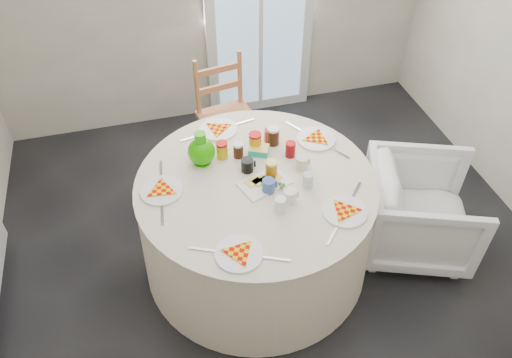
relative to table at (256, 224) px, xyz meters
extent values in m
plane|color=black|center=(0.14, -0.07, -0.38)|extent=(4.00, 4.00, 0.00)
cube|color=silver|center=(0.54, 1.88, 0.68)|extent=(1.00, 0.08, 2.10)
cylinder|color=beige|center=(0.00, 0.00, 0.00)|extent=(1.60, 1.60, 0.81)
imported|color=white|center=(1.17, -0.17, 0.02)|extent=(0.92, 0.95, 0.77)
cube|color=#17B6AA|center=(0.09, 0.26, 0.41)|extent=(0.17, 0.15, 0.05)
camera|label=1|loc=(-0.60, -2.23, 2.59)|focal=35.00mm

